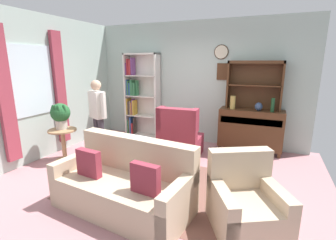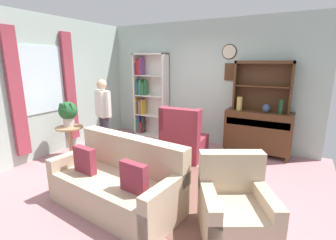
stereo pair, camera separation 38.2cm
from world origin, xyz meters
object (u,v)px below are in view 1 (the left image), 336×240
object	(u,v)px
couch_floral	(125,185)
potted_plant_small	(88,153)
vase_tall	(233,102)
armchair_floral	(246,205)
plant_stand	(63,142)
vase_round	(259,107)
bottle_wine	(273,105)
person_reading	(98,113)
wingback_chair	(180,139)
bookshelf	(139,97)
sideboard_hutch	(255,78)
coffee_table	(145,161)
book_stack	(138,155)
potted_plant_large	(60,114)
sideboard	(250,128)

from	to	relation	value
couch_floral	potted_plant_small	bearing A→B (deg)	146.04
vase_tall	armchair_floral	xyz separation A→B (m)	(0.59, -2.57, -0.77)
plant_stand	potted_plant_small	size ratio (longest dim) A/B	2.32
vase_round	bottle_wine	bearing A→B (deg)	-4.95
bottle_wine	couch_floral	xyz separation A→B (m)	(-1.70, -2.75, -0.75)
bottle_wine	person_reading	size ratio (longest dim) A/B	0.18
couch_floral	wingback_chair	bearing A→B (deg)	88.36
bookshelf	person_reading	size ratio (longest dim) A/B	1.35
sideboard_hutch	armchair_floral	bearing A→B (deg)	-85.95
coffee_table	book_stack	xyz separation A→B (m)	(-0.11, -0.04, 0.09)
couch_floral	armchair_floral	distance (m)	1.52
person_reading	coffee_table	distance (m)	1.56
wingback_chair	potted_plant_large	world-z (taller)	potted_plant_large
bookshelf	wingback_chair	xyz separation A→B (m)	(1.49, -1.01, -0.65)
sideboard	vase_tall	bearing A→B (deg)	-168.37
vase_tall	wingback_chair	size ratio (longest dim) A/B	0.26
potted_plant_large	person_reading	world-z (taller)	person_reading
vase_tall	bottle_wine	size ratio (longest dim) A/B	0.98
vase_round	sideboard	bearing A→B (deg)	152.83
couch_floral	bottle_wine	bearing A→B (deg)	58.18
sideboard_hutch	vase_tall	bearing A→B (deg)	-154.11
coffee_table	book_stack	distance (m)	0.15
vase_tall	plant_stand	world-z (taller)	vase_tall
plant_stand	book_stack	bearing A→B (deg)	-5.17
person_reading	vase_round	bearing A→B (deg)	27.06
bottle_wine	sideboard_hutch	bearing A→B (deg)	153.04
bottle_wine	armchair_floral	bearing A→B (deg)	-94.35
bookshelf	couch_floral	bearing A→B (deg)	-63.91
sideboard_hutch	person_reading	distance (m)	3.27
couch_floral	book_stack	xyz separation A→B (m)	(-0.21, 0.70, 0.13)
sideboard	couch_floral	world-z (taller)	sideboard
sideboard	armchair_floral	distance (m)	2.66
sideboard_hutch	potted_plant_large	distance (m)	3.94
vase_tall	person_reading	size ratio (longest dim) A/B	0.18
couch_floral	wingback_chair	xyz separation A→B (m)	(0.05, 1.91, 0.07)
bottle_wine	coffee_table	xyz separation A→B (m)	(-1.80, -2.01, -0.71)
wingback_chair	coffee_table	xyz separation A→B (m)	(-0.15, -1.17, -0.03)
bottle_wine	coffee_table	world-z (taller)	bottle_wine
sideboard_hutch	couch_floral	bearing A→B (deg)	-114.05
bookshelf	potted_plant_small	bearing A→B (deg)	-93.05
sideboard_hutch	bottle_wine	xyz separation A→B (m)	(0.39, -0.20, -0.50)
potted_plant_large	potted_plant_small	bearing A→B (deg)	17.80
vase_tall	vase_round	distance (m)	0.52
vase_tall	person_reading	xyz separation A→B (m)	(-2.36, -1.46, -0.15)
bookshelf	plant_stand	distance (m)	2.22
armchair_floral	plant_stand	world-z (taller)	armchair_floral
couch_floral	armchair_floral	bearing A→B (deg)	7.12
wingback_chair	vase_round	bearing A→B (deg)	31.76
couch_floral	armchair_floral	size ratio (longest dim) A/B	1.80
plant_stand	sideboard	bearing A→B (deg)	31.20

